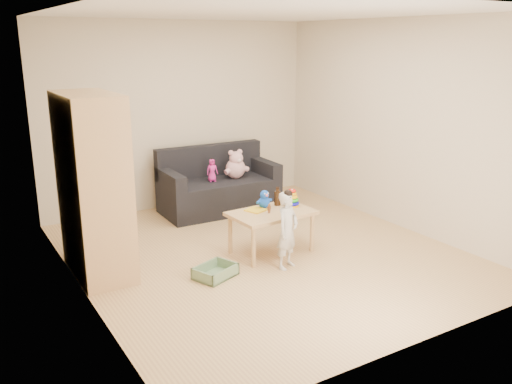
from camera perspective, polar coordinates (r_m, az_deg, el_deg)
room at (r=5.82m, az=0.86°, el=5.52°), size 4.50×4.50×4.50m
wardrobe at (r=5.64m, az=-16.75°, el=0.58°), size 0.51×1.03×1.85m
sofa at (r=7.63m, az=-3.87°, el=-0.33°), size 1.62×0.84×0.45m
play_table at (r=6.12m, az=1.63°, el=-4.23°), size 0.95×0.63×0.48m
storage_bin at (r=5.58m, az=-4.30°, el=-8.33°), size 0.49×0.43×0.12m
toddler at (r=5.67m, az=3.32°, el=-4.16°), size 0.35×0.30×0.81m
pink_bear at (r=7.61m, az=-2.17°, el=2.73°), size 0.34×0.30×0.34m
doll at (r=7.45m, az=-4.64°, el=2.27°), size 0.17×0.13×0.31m
ring_stacker at (r=6.23m, az=3.78°, el=-0.79°), size 0.18×0.18×0.20m
brown_bottle at (r=6.25m, az=2.27°, el=-0.59°), size 0.07×0.07×0.22m
blue_plush at (r=6.15m, az=0.86°, el=-0.72°), size 0.21×0.19×0.21m
wooden_figure at (r=5.98m, az=1.39°, el=-1.73°), size 0.05×0.04×0.11m
yellow_book at (r=6.07m, az=-0.02°, el=-1.91°), size 0.25×0.25×0.01m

